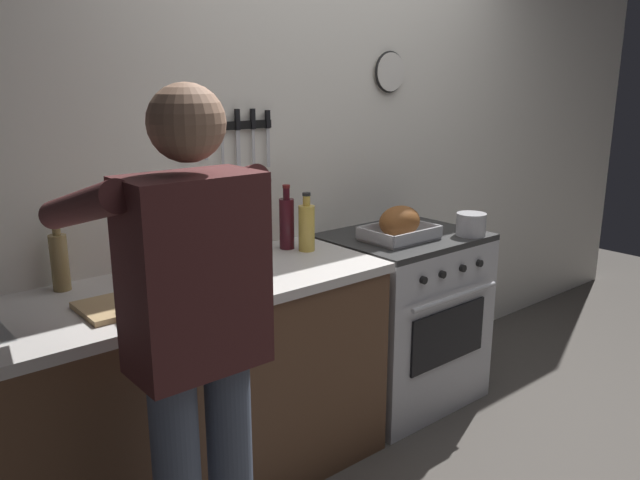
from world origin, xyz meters
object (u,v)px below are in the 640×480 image
object	(u,v)px
bottle_wine_red	(287,222)
bottle_hot_sauce	(135,261)
bottle_olive_oil	(245,227)
saucepan	(471,224)
bottle_vinegar	(60,261)
bottle_cooking_oil	(307,227)
person_cook	(194,334)
roasting_pan	(400,225)
stove	(401,317)
cutting_board	(133,303)
bottle_dish_soap	(189,247)

from	to	relation	value
bottle_wine_red	bottle_hot_sauce	bearing A→B (deg)	178.89
bottle_wine_red	bottle_olive_oil	size ratio (longest dim) A/B	1.08
saucepan	bottle_vinegar	size ratio (longest dim) A/B	0.55
bottle_vinegar	bottle_wine_red	bearing A→B (deg)	-3.75
saucepan	bottle_cooking_oil	bearing A→B (deg)	159.51
bottle_cooking_oil	person_cook	bearing A→B (deg)	-145.32
roasting_pan	bottle_cooking_oil	bearing A→B (deg)	164.14
bottle_vinegar	bottle_wine_red	size ratio (longest dim) A/B	0.91
stove	bottle_wine_red	bearing A→B (deg)	164.91
bottle_hot_sauce	person_cook	bearing A→B (deg)	-101.77
person_cook	saucepan	xyz separation A→B (m)	(1.75, 0.34, 0.00)
cutting_board	bottle_dish_soap	distance (m)	0.43
bottle_wine_red	bottle_olive_oil	xyz separation A→B (m)	(-0.18, 0.08, -0.01)
bottle_dish_soap	bottle_olive_oil	distance (m)	0.36
bottle_dish_soap	bottle_vinegar	world-z (taller)	bottle_vinegar
bottle_dish_soap	bottle_vinegar	distance (m)	0.49
bottle_dish_soap	bottle_cooking_oil	world-z (taller)	bottle_cooking_oil
saucepan	bottle_olive_oil	xyz separation A→B (m)	(-1.04, 0.47, 0.06)
bottle_vinegar	bottle_hot_sauce	xyz separation A→B (m)	(0.27, -0.05, -0.04)
bottle_vinegar	bottle_cooking_oil	bearing A→B (deg)	-8.31
roasting_pan	bottle_olive_oil	bearing A→B (deg)	156.43
saucepan	roasting_pan	bearing A→B (deg)	153.54
bottle_cooking_oil	bottle_vinegar	xyz separation A→B (m)	(-1.05, 0.15, 0.00)
saucepan	stove	bearing A→B (deg)	137.37
bottle_wine_red	bottle_dish_soap	bearing A→B (deg)	-176.94
person_cook	bottle_vinegar	world-z (taller)	person_cook
bottle_cooking_oil	bottle_hot_sauce	world-z (taller)	bottle_cooking_oil
bottle_cooking_oil	stove	bearing A→B (deg)	-7.87
stove	bottle_hot_sauce	bearing A→B (deg)	172.37
saucepan	bottle_dish_soap	bearing A→B (deg)	165.23
saucepan	bottle_wine_red	world-z (taller)	bottle_wine_red
stove	bottle_hot_sauce	world-z (taller)	bottle_hot_sauce
roasting_pan	saucepan	xyz separation A→B (m)	(0.34, -0.17, -0.02)
bottle_olive_oil	stove	bearing A→B (deg)	-17.39
roasting_pan	cutting_board	distance (m)	1.39
bottle_hot_sauce	bottle_olive_oil	xyz separation A→B (m)	(0.55, 0.07, 0.04)
bottle_vinegar	bottle_wine_red	distance (m)	1.00
saucepan	bottle_vinegar	xyz separation A→B (m)	(-1.86, 0.46, 0.06)
stove	bottle_vinegar	world-z (taller)	bottle_vinegar
person_cook	bottle_hot_sauce	distance (m)	0.77
person_cook	bottle_wine_red	xyz separation A→B (m)	(0.89, 0.73, 0.07)
bottle_dish_soap	bottle_cooking_oil	xyz separation A→B (m)	(0.57, -0.06, 0.01)
stove	bottle_dish_soap	bearing A→B (deg)	173.05
bottle_cooking_oil	bottle_hot_sauce	distance (m)	0.79
bottle_vinegar	bottle_olive_oil	world-z (taller)	bottle_olive_oil
saucepan	bottle_vinegar	bearing A→B (deg)	166.20
saucepan	cutting_board	size ratio (longest dim) A/B	0.41
bottle_dish_soap	bottle_wine_red	xyz separation A→B (m)	(0.52, 0.03, 0.02)
roasting_pan	bottle_dish_soap	xyz separation A→B (m)	(-1.04, 0.19, 0.03)
saucepan	bottle_hot_sauce	xyz separation A→B (m)	(-1.59, 0.41, 0.01)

